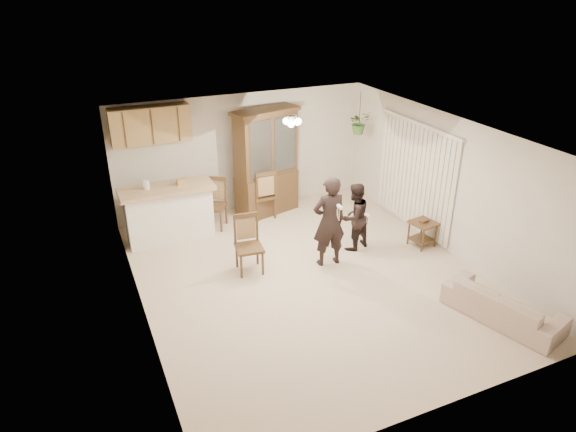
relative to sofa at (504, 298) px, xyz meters
name	(u,v)px	position (x,y,z in m)	size (l,w,h in m)	color
floor	(310,277)	(-2.10, 2.22, -0.37)	(6.50, 6.50, 0.00)	beige
ceiling	(313,135)	(-2.10, 2.22, 2.13)	(5.50, 6.50, 0.02)	white
wall_back	(244,152)	(-2.10, 5.47, 0.88)	(5.50, 0.02, 2.50)	beige
wall_front	(443,325)	(-2.10, -1.03, 0.88)	(5.50, 0.02, 2.50)	beige
wall_left	(136,243)	(-4.85, 2.22, 0.88)	(0.02, 6.50, 2.50)	beige
wall_right	(448,185)	(0.65, 2.22, 0.88)	(0.02, 6.50, 2.50)	beige
breakfast_bar	(169,215)	(-3.95, 4.57, 0.13)	(1.60, 0.55, 1.00)	white
bar_top	(167,189)	(-3.95, 4.57, 0.68)	(1.75, 0.70, 0.08)	tan
upper_cabinets	(150,125)	(-4.00, 5.29, 1.73)	(1.50, 0.34, 0.70)	olive
vertical_blinds	(415,176)	(0.61, 3.12, 0.73)	(0.06, 2.30, 2.10)	silver
ceiling_fixture	(292,121)	(-1.90, 3.42, 2.03)	(0.36, 0.36, 0.20)	beige
hanging_plant	(359,123)	(0.20, 4.62, 1.48)	(0.43, 0.37, 0.48)	#355C25
plant_cord	(360,107)	(0.20, 4.62, 1.81)	(0.01, 0.01, 0.65)	black
sofa	(504,298)	(0.00, 0.00, 0.00)	(1.87, 0.73, 0.73)	beige
adult	(329,218)	(-1.60, 2.51, 0.53)	(0.66, 0.43, 1.80)	black
child	(354,215)	(-0.91, 2.82, 0.31)	(0.66, 0.51, 1.35)	black
china_hutch	(266,163)	(-1.78, 4.99, 0.75)	(1.52, 0.90, 2.25)	#352213
side_table	(422,233)	(0.34, 2.37, -0.11)	(0.51, 0.51, 0.54)	#352213
chair_bar	(249,256)	(-2.97, 2.82, -0.08)	(0.50, 0.50, 1.02)	#352213
chair_hutch_left	(215,214)	(-3.03, 4.72, -0.08)	(0.63, 0.63, 1.02)	#352213
chair_hutch_right	(263,203)	(-1.94, 4.81, -0.06)	(0.48, 0.48, 1.07)	#352213
controller_adult	(340,207)	(-1.63, 2.12, 0.90)	(0.04, 0.14, 0.04)	white
controller_child	(367,215)	(-0.83, 2.53, 0.43)	(0.03, 0.11, 0.03)	white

